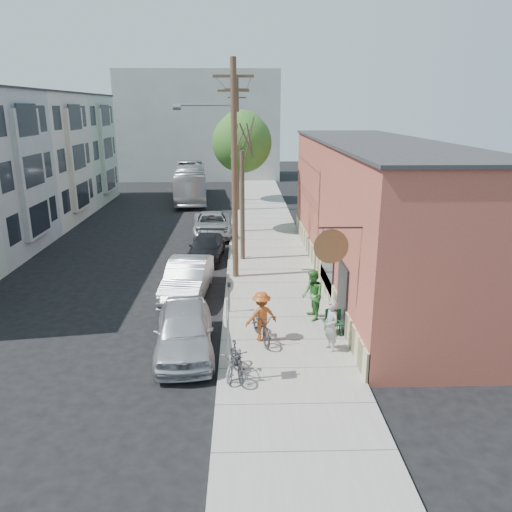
{
  "coord_description": "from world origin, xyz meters",
  "views": [
    {
      "loc": [
        2.81,
        -18.06,
        8.06
      ],
      "look_at": [
        3.41,
        3.85,
        1.5
      ],
      "focal_mm": 35.0,
      "sensor_mm": 36.0,
      "label": 1
    }
  ],
  "objects_px": {
    "utility_pole_near": "(233,167)",
    "tree_bare": "(242,206)",
    "parking_meter_near": "(229,292)",
    "patio_chair_b": "(335,323)",
    "sign_post": "(228,329)",
    "patio_chair_a": "(331,322)",
    "tree_leafy_mid": "(242,143)",
    "bus": "(190,183)",
    "patron_green": "(312,295)",
    "parked_bike_b": "(234,361)",
    "parking_meter_far": "(233,243)",
    "patron_grey": "(331,326)",
    "tree_leafy_far": "(242,136)",
    "parked_bike_a": "(237,361)",
    "car_3": "(212,224)",
    "cyclist": "(261,316)",
    "car_2": "(206,248)",
    "car_1": "(188,278)",
    "car_0": "(184,330)"
  },
  "relations": [
    {
      "from": "patio_chair_b",
      "to": "utility_pole_near",
      "type": "bearing_deg",
      "value": 107.33
    },
    {
      "from": "patio_chair_a",
      "to": "patio_chair_b",
      "type": "distance_m",
      "value": 0.17
    },
    {
      "from": "patron_green",
      "to": "parked_bike_b",
      "type": "xyz_separation_m",
      "value": [
        -2.94,
        -4.12,
        -0.55
      ]
    },
    {
      "from": "parking_meter_far",
      "to": "utility_pole_near",
      "type": "height_order",
      "value": "utility_pole_near"
    },
    {
      "from": "parking_meter_near",
      "to": "patio_chair_b",
      "type": "height_order",
      "value": "parking_meter_near"
    },
    {
      "from": "car_1",
      "to": "parking_meter_near",
      "type": "bearing_deg",
      "value": -45.43
    },
    {
      "from": "parking_meter_near",
      "to": "tree_bare",
      "type": "bearing_deg",
      "value": 85.7
    },
    {
      "from": "patio_chair_a",
      "to": "patron_grey",
      "type": "height_order",
      "value": "patron_grey"
    },
    {
      "from": "parking_meter_near",
      "to": "car_3",
      "type": "bearing_deg",
      "value": 96.3
    },
    {
      "from": "tree_bare",
      "to": "tree_leafy_mid",
      "type": "distance_m",
      "value": 6.99
    },
    {
      "from": "parking_meter_far",
      "to": "tree_leafy_far",
      "type": "relative_size",
      "value": 0.16
    },
    {
      "from": "tree_bare",
      "to": "car_1",
      "type": "xyz_separation_m",
      "value": [
        -2.45,
        -5.09,
        -2.23
      ]
    },
    {
      "from": "tree_bare",
      "to": "car_2",
      "type": "relative_size",
      "value": 1.31
    },
    {
      "from": "tree_leafy_mid",
      "to": "bus",
      "type": "relative_size",
      "value": 0.69
    },
    {
      "from": "patron_green",
      "to": "parked_bike_b",
      "type": "bearing_deg",
      "value": -43.0
    },
    {
      "from": "tree_leafy_far",
      "to": "sign_post",
      "type": "bearing_deg",
      "value": -90.84
    },
    {
      "from": "utility_pole_near",
      "to": "patio_chair_b",
      "type": "bearing_deg",
      "value": -60.37
    },
    {
      "from": "patio_chair_b",
      "to": "car_3",
      "type": "xyz_separation_m",
      "value": [
        -5.33,
        15.31,
        0.14
      ]
    },
    {
      "from": "parked_bike_a",
      "to": "parking_meter_far",
      "type": "bearing_deg",
      "value": 78.52
    },
    {
      "from": "car_2",
      "to": "bus",
      "type": "bearing_deg",
      "value": 102.31
    },
    {
      "from": "cyclist",
      "to": "car_2",
      "type": "xyz_separation_m",
      "value": [
        -2.64,
        10.38,
        -0.41
      ]
    },
    {
      "from": "utility_pole_near",
      "to": "cyclist",
      "type": "distance_m",
      "value": 8.28
    },
    {
      "from": "tree_leafy_far",
      "to": "patio_chair_a",
      "type": "height_order",
      "value": "tree_leafy_far"
    },
    {
      "from": "sign_post",
      "to": "parked_bike_b",
      "type": "bearing_deg",
      "value": 65.14
    },
    {
      "from": "parking_meter_near",
      "to": "cyclist",
      "type": "distance_m",
      "value": 2.82
    },
    {
      "from": "bus",
      "to": "sign_post",
      "type": "bearing_deg",
      "value": -87.52
    },
    {
      "from": "patron_grey",
      "to": "patron_green",
      "type": "distance_m",
      "value": 2.61
    },
    {
      "from": "car_0",
      "to": "bus",
      "type": "relative_size",
      "value": 0.43
    },
    {
      "from": "car_3",
      "to": "parking_meter_far",
      "type": "bearing_deg",
      "value": -79.58
    },
    {
      "from": "patron_green",
      "to": "parked_bike_a",
      "type": "bearing_deg",
      "value": -41.58
    },
    {
      "from": "sign_post",
      "to": "utility_pole_near",
      "type": "distance_m",
      "value": 10.33
    },
    {
      "from": "bus",
      "to": "parking_meter_far",
      "type": "bearing_deg",
      "value": -82.77
    },
    {
      "from": "sign_post",
      "to": "patio_chair_a",
      "type": "distance_m",
      "value": 5.02
    },
    {
      "from": "utility_pole_near",
      "to": "tree_bare",
      "type": "xyz_separation_m",
      "value": [
        0.41,
        2.92,
        -2.37
      ]
    },
    {
      "from": "parking_meter_near",
      "to": "parked_bike_b",
      "type": "distance_m",
      "value": 4.95
    },
    {
      "from": "tree_leafy_mid",
      "to": "car_3",
      "type": "bearing_deg",
      "value": -164.21
    },
    {
      "from": "utility_pole_near",
      "to": "car_1",
      "type": "relative_size",
      "value": 2.04
    },
    {
      "from": "tree_leafy_mid",
      "to": "utility_pole_near",
      "type": "bearing_deg",
      "value": -92.52
    },
    {
      "from": "parking_meter_far",
      "to": "cyclist",
      "type": "xyz_separation_m",
      "value": [
        1.19,
        -10.06,
        0.06
      ]
    },
    {
      "from": "parking_meter_near",
      "to": "bus",
      "type": "xyz_separation_m",
      "value": [
        -4.13,
        26.33,
        0.57
      ]
    },
    {
      "from": "parking_meter_far",
      "to": "patron_grey",
      "type": "relative_size",
      "value": 0.7
    },
    {
      "from": "sign_post",
      "to": "tree_leafy_mid",
      "type": "relative_size",
      "value": 0.37
    },
    {
      "from": "parking_meter_near",
      "to": "cyclist",
      "type": "xyz_separation_m",
      "value": [
        1.19,
        -2.56,
        0.06
      ]
    },
    {
      "from": "tree_leafy_mid",
      "to": "bus",
      "type": "bearing_deg",
      "value": 110.32
    },
    {
      "from": "cyclist",
      "to": "car_3",
      "type": "xyz_separation_m",
      "value": [
        -2.64,
        15.69,
        -0.32
      ]
    },
    {
      "from": "tree_bare",
      "to": "patio_chair_a",
      "type": "bearing_deg",
      "value": -71.23
    },
    {
      "from": "parking_meter_near",
      "to": "patio_chair_a",
      "type": "bearing_deg",
      "value": -29.01
    },
    {
      "from": "tree_leafy_far",
      "to": "car_2",
      "type": "distance_m",
      "value": 18.29
    },
    {
      "from": "utility_pole_near",
      "to": "car_2",
      "type": "distance_m",
      "value": 6.08
    },
    {
      "from": "parked_bike_a",
      "to": "car_1",
      "type": "distance_m",
      "value": 7.61
    }
  ]
}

